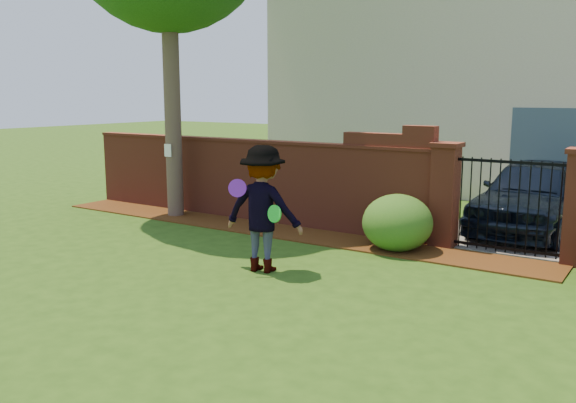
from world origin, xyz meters
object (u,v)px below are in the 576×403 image
Objects in this scene: car at (531,197)px; frisbee_purple at (237,188)px; frisbee_green at (274,214)px; man at (262,209)px.

car is 6.17m from frisbee_purple.
frisbee_green is (0.62, 0.08, -0.34)m from frisbee_purple.
man is 7.08× the size of frisbee_purple.
man reaches higher than frisbee_green.
frisbee_green is at bearing 7.32° from frisbee_purple.
car is 2.22× the size of man.
frisbee_purple is (-0.25, -0.27, 0.34)m from man.
frisbee_green is (0.37, -0.19, 0.00)m from man.
car is 15.71× the size of frisbee_purple.
man is 0.50m from frisbee_purple.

